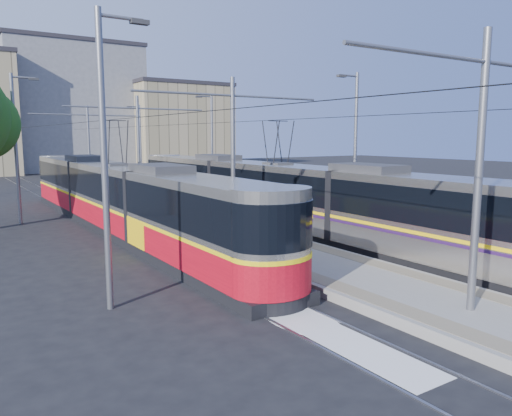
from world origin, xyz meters
TOP-DOWN VIEW (x-y plane):
  - ground at (0.00, 0.00)m, footprint 160.00×160.00m
  - platform at (0.00, 17.00)m, footprint 4.00×50.00m
  - tactile_strip_left at (-1.45, 17.00)m, footprint 0.70×50.00m
  - tactile_strip_right at (1.45, 17.00)m, footprint 0.70×50.00m
  - rails at (0.00, 17.00)m, footprint 8.71×70.00m
  - track_arrow at (-3.60, -3.00)m, footprint 1.20×5.00m
  - tram_left at (-3.60, 13.43)m, footprint 2.43×29.18m
  - tram_right at (3.60, 9.58)m, footprint 2.43×31.68m
  - catenary at (0.00, 14.15)m, footprint 9.20×70.00m
  - street_lamps at (-0.00, 21.00)m, footprint 15.18×38.22m
  - shelter at (0.45, 12.45)m, footprint 0.98×1.18m
  - building_centre at (6.00, 64.00)m, footprint 18.36×14.28m
  - building_right at (20.00, 58.00)m, footprint 14.28×10.20m

SIDE VIEW (x-z plane):
  - ground at x=0.00m, z-range 0.00..0.00m
  - track_arrow at x=-3.60m, z-range 0.00..0.01m
  - rails at x=0.00m, z-range 0.00..0.03m
  - platform at x=0.00m, z-range 0.00..0.30m
  - tactile_strip_left at x=-1.45m, z-range 0.30..0.31m
  - tactile_strip_right at x=1.45m, z-range 0.30..0.31m
  - shelter at x=0.45m, z-range 0.35..2.61m
  - tram_left at x=-3.60m, z-range -1.04..4.46m
  - tram_right at x=3.60m, z-range -0.89..4.61m
  - street_lamps at x=0.00m, z-range 0.18..8.18m
  - catenary at x=0.00m, z-range 1.02..8.02m
  - building_right at x=20.00m, z-range 0.01..12.49m
  - building_centre at x=6.00m, z-range 0.01..17.57m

